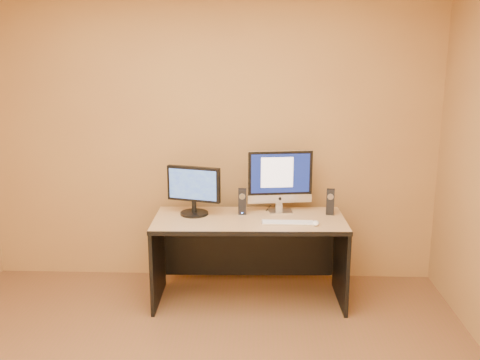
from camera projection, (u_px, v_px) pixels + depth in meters
The scene contains 10 objects.
walls at pixel (176, 196), 2.76m from camera, with size 4.00×4.00×2.60m, color #9E753F, non-canonical shape.
desk at pixel (249, 260), 4.40m from camera, with size 1.54×0.68×0.71m, color tan, non-canonical shape.
imac at pixel (280, 181), 4.45m from camera, with size 0.55×0.20×0.53m, color silver, non-canonical shape.
second_monitor at pixel (194, 191), 4.38m from camera, with size 0.46×0.23×0.41m, color black, non-canonical shape.
speaker_left at pixel (242, 202), 4.42m from camera, with size 0.07×0.07×0.21m, color black, non-canonical shape.
speaker_right at pixel (330, 202), 4.42m from camera, with size 0.07×0.07×0.21m, color black, non-canonical shape.
keyboard at pixel (288, 223), 4.19m from camera, with size 0.42×0.11×0.02m, color silver.
mouse at pixel (316, 223), 4.15m from camera, with size 0.06×0.10×0.03m, color white.
cable_a at pixel (281, 209), 4.58m from camera, with size 0.01×0.01×0.21m, color black.
cable_b at pixel (269, 208), 4.60m from camera, with size 0.01×0.01×0.17m, color black.
Camera 1 is at (0.43, -2.65, 2.03)m, focal length 40.00 mm.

